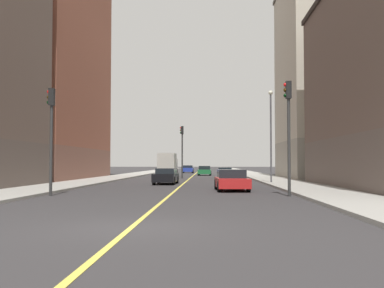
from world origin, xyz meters
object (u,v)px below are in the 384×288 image
object	(u,v)px
traffic_light_left_near	(288,122)
car_teal	(225,173)
building_right_midblock	(48,68)
car_blue	(188,169)
car_green	(205,171)
street_lamp_left_near	(271,127)
box_truck	(168,164)
traffic_light_right_near	(51,126)
traffic_light_median_far	(182,144)
car_black	(166,176)
car_red	(232,180)
building_left_mid	(325,78)

from	to	relation	value
traffic_light_left_near	car_teal	xyz separation A→B (m)	(-2.18, 29.97, -3.26)
building_right_midblock	car_blue	bearing A→B (deg)	67.23
car_blue	car_green	xyz separation A→B (m)	(3.02, -15.86, -0.01)
street_lamp_left_near	box_truck	bearing A→B (deg)	114.21
building_right_midblock	box_truck	xyz separation A→B (m)	(11.55, 13.74, -10.18)
box_truck	car_blue	bearing A→B (deg)	84.03
traffic_light_right_near	traffic_light_median_far	world-z (taller)	traffic_light_median_far
car_teal	car_black	bearing A→B (deg)	-108.07
car_black	traffic_light_right_near	bearing A→B (deg)	-109.80
traffic_light_median_far	car_green	distance (m)	13.27
car_teal	traffic_light_left_near	bearing A→B (deg)	-85.85
car_blue	car_teal	world-z (taller)	car_blue
car_blue	car_red	world-z (taller)	car_blue
traffic_light_right_near	traffic_light_median_far	bearing A→B (deg)	78.91
traffic_light_right_near	building_right_midblock	bearing A→B (deg)	110.17
traffic_light_right_near	car_green	bearing A→B (deg)	78.98
building_left_mid	car_teal	world-z (taller)	building_left_mid
street_lamp_left_near	car_red	size ratio (longest dim) A/B	1.66
traffic_light_median_far	car_teal	distance (m)	6.43
building_right_midblock	car_blue	size ratio (longest dim) A/B	5.53
car_teal	car_green	size ratio (longest dim) A/B	1.10
traffic_light_right_near	building_left_mid	bearing A→B (deg)	51.70
traffic_light_median_far	building_right_midblock	bearing A→B (deg)	-165.72
building_left_mid	car_blue	bearing A→B (deg)	119.46
traffic_light_left_near	car_green	bearing A→B (deg)	96.61
car_black	car_teal	xyz separation A→B (m)	(5.40, 16.56, -0.05)
traffic_light_median_far	car_red	size ratio (longest dim) A/B	1.29
building_right_midblock	car_blue	world-z (taller)	building_right_midblock
traffic_light_left_near	car_teal	bearing A→B (deg)	94.15
street_lamp_left_near	car_black	world-z (taller)	street_lamp_left_near
traffic_light_left_near	traffic_light_median_far	xyz separation A→B (m)	(-7.06, 27.29, -0.05)
building_right_midblock	traffic_light_left_near	size ratio (longest dim) A/B	3.95
car_blue	box_truck	distance (m)	18.48
building_right_midblock	box_truck	size ratio (longest dim) A/B	3.44
street_lamp_left_near	car_teal	size ratio (longest dim) A/B	1.65
building_left_mid	box_truck	world-z (taller)	building_left_mid
car_teal	box_truck	bearing A→B (deg)	134.68
traffic_light_right_near	traffic_light_median_far	xyz separation A→B (m)	(5.35, 27.29, 0.12)
traffic_light_right_near	car_black	xyz separation A→B (m)	(4.83, 13.41, -3.04)
traffic_light_median_far	car_red	world-z (taller)	traffic_light_median_far
car_teal	traffic_light_median_far	bearing A→B (deg)	-151.24
building_left_mid	car_green	xyz separation A→B (m)	(-13.37, 13.16, -10.49)
traffic_light_median_far	street_lamp_left_near	distance (m)	15.66
street_lamp_left_near	car_green	distance (m)	26.95
car_blue	car_red	size ratio (longest dim) A/B	0.93
street_lamp_left_near	car_blue	distance (m)	42.98
building_left_mid	car_teal	size ratio (longest dim) A/B	4.85
building_left_mid	car_black	distance (m)	23.56
street_lamp_left_near	car_blue	size ratio (longest dim) A/B	1.77
traffic_light_left_near	traffic_light_median_far	distance (m)	28.19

